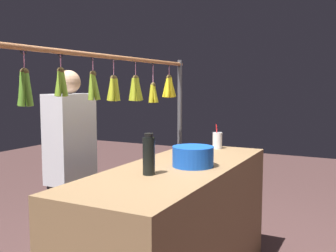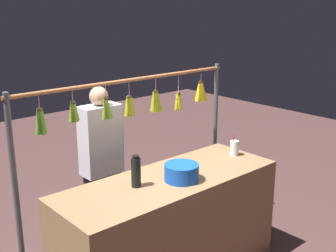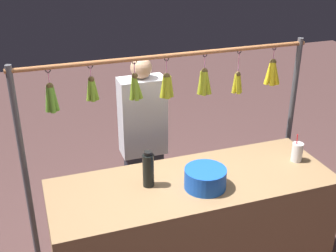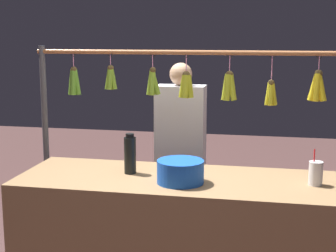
{
  "view_description": "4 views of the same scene",
  "coord_description": "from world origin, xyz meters",
  "px_view_note": "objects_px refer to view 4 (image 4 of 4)",
  "views": [
    {
      "loc": [
        2.35,
        1.13,
        1.47
      ],
      "look_at": [
        0.13,
        0.0,
        1.2
      ],
      "focal_mm": 42.09,
      "sensor_mm": 36.0,
      "label": 1
    },
    {
      "loc": [
        2.19,
        2.45,
        2.29
      ],
      "look_at": [
        0.02,
        0.0,
        1.36
      ],
      "focal_mm": 46.59,
      "sensor_mm": 36.0,
      "label": 2
    },
    {
      "loc": [
        0.99,
        2.33,
        2.51
      ],
      "look_at": [
        0.18,
        0.0,
        1.36
      ],
      "focal_mm": 46.74,
      "sensor_mm": 36.0,
      "label": 3
    },
    {
      "loc": [
        -0.54,
        2.96,
        1.79
      ],
      "look_at": [
        0.05,
        0.0,
        1.24
      ],
      "focal_mm": 54.56,
      "sensor_mm": 36.0,
      "label": 4
    }
  ],
  "objects_px": {
    "blue_bucket": "(180,172)",
    "vendor_person": "(180,166)",
    "water_bottle": "(130,154)",
    "drink_cup": "(316,173)"
  },
  "relations": [
    {
      "from": "water_bottle",
      "to": "blue_bucket",
      "type": "relative_size",
      "value": 0.92
    },
    {
      "from": "drink_cup",
      "to": "water_bottle",
      "type": "bearing_deg",
      "value": -1.76
    },
    {
      "from": "water_bottle",
      "to": "drink_cup",
      "type": "xyz_separation_m",
      "value": [
        -1.12,
        0.03,
        -0.05
      ]
    },
    {
      "from": "water_bottle",
      "to": "blue_bucket",
      "type": "xyz_separation_m",
      "value": [
        -0.35,
        0.14,
        -0.05
      ]
    },
    {
      "from": "water_bottle",
      "to": "blue_bucket",
      "type": "bearing_deg",
      "value": 157.59
    },
    {
      "from": "blue_bucket",
      "to": "vendor_person",
      "type": "distance_m",
      "value": 0.95
    },
    {
      "from": "drink_cup",
      "to": "vendor_person",
      "type": "relative_size",
      "value": 0.14
    },
    {
      "from": "drink_cup",
      "to": "blue_bucket",
      "type": "bearing_deg",
      "value": 7.95
    },
    {
      "from": "water_bottle",
      "to": "drink_cup",
      "type": "relative_size",
      "value": 1.2
    },
    {
      "from": "blue_bucket",
      "to": "vendor_person",
      "type": "xyz_separation_m",
      "value": [
        0.16,
        -0.92,
        -0.21
      ]
    }
  ]
}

